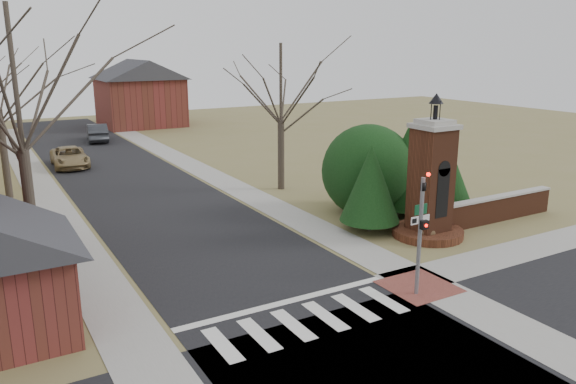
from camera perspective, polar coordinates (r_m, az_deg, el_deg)
ground at (r=17.66m, az=3.61°, el=-13.95°), size 120.00×120.00×0.00m
main_street at (r=36.91m, az=-15.58°, el=0.89°), size 8.00×70.00×0.01m
cross_street at (r=15.61m, az=10.02°, el=-18.33°), size 120.00×8.00×0.01m
crosswalk_zone at (r=18.25m, az=2.19°, el=-12.90°), size 8.00×2.20×0.02m
stop_bar at (r=19.40m, az=-0.21°, el=-11.13°), size 8.00×0.35×0.02m
sidewalk_right_main at (r=38.46m, az=-8.09°, el=1.85°), size 2.00×60.00×0.02m
sidewalk_left at (r=36.04m, az=-23.58°, el=-0.12°), size 2.00×60.00×0.02m
curb_apron at (r=21.09m, az=13.16°, el=-9.33°), size 2.40×2.40×0.02m
traffic_signal_pole at (r=19.57m, az=13.37°, el=-3.18°), size 0.28×0.41×4.50m
sign_post at (r=21.59m, az=13.22°, el=-3.26°), size 0.90×0.07×2.75m
brick_gate_monument at (r=25.89m, az=14.27°, el=0.16°), size 3.20×3.20×6.47m
brick_garden_wall at (r=29.51m, az=20.38°, el=-1.58°), size 7.50×0.50×1.30m
house_distant_right at (r=63.28m, az=-14.84°, el=9.84°), size 8.80×8.80×7.30m
evergreen_near at (r=26.16m, az=8.40°, el=0.91°), size 2.80×2.80×4.10m
evergreen_mid at (r=29.07m, az=12.08°, el=2.73°), size 3.40×3.40×4.70m
evergreen_far at (r=29.89m, az=16.15°, el=1.42°), size 2.40×2.40×3.30m
evergreen_mass at (r=29.14m, az=8.16°, el=2.53°), size 4.80×4.80×4.80m
bare_tree_0 at (r=21.94m, az=-26.14°, el=11.24°), size 8.05×8.05×11.15m
bare_tree_3 at (r=33.13m, az=-0.74°, el=11.62°), size 7.00×7.00×9.70m
pickup_truck at (r=43.19m, az=-21.30°, el=3.33°), size 2.58×5.16×1.40m
distant_car at (r=54.02m, az=-18.80°, el=5.75°), size 2.40×5.06×1.60m
dry_shrub_left at (r=25.85m, az=13.98°, el=-3.96°), size 0.77×0.77×0.77m
dry_shrub_right at (r=26.34m, az=15.08°, el=-3.81°), size 0.66×0.66×0.66m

